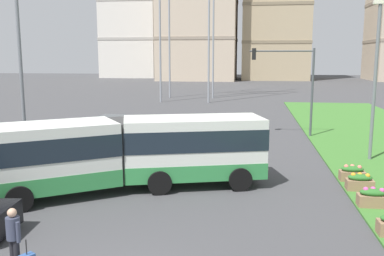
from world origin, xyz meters
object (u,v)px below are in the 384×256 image
(pedestrian_crossing, at_px, (14,235))
(flower_planter_4, at_px, (352,173))
(flower_planter_3, at_px, (360,182))
(streetlight_left, at_px, (20,63))
(flower_planter_2, at_px, (373,197))
(traffic_light_far_right, at_px, (292,76))
(apartment_tower_west, at_px, (133,4))
(car_navy_sedan, at_px, (119,128))
(articulated_bus, at_px, (130,152))
(streetlight_median, at_px, (375,74))

(pedestrian_crossing, xyz_separation_m, flower_planter_4, (10.67, 9.69, -0.58))
(pedestrian_crossing, xyz_separation_m, flower_planter_3, (10.67, 8.31, -0.58))
(flower_planter_4, distance_m, streetlight_left, 16.88)
(flower_planter_2, xyz_separation_m, traffic_light_far_right, (-1.85, 14.57, 3.86))
(apartment_tower_west, bearing_deg, car_navy_sedan, -75.16)
(flower_planter_3, relative_size, traffic_light_far_right, 0.18)
(flower_planter_4, bearing_deg, articulated_bus, -165.81)
(flower_planter_3, bearing_deg, streetlight_left, 172.19)
(articulated_bus, distance_m, traffic_light_far_right, 15.88)
(car_navy_sedan, relative_size, flower_planter_4, 4.07)
(streetlight_left, xyz_separation_m, apartment_tower_west, (-21.50, 98.36, 14.59))
(flower_planter_3, distance_m, streetlight_left, 17.01)
(pedestrian_crossing, distance_m, streetlight_median, 19.26)
(traffic_light_far_right, height_order, streetlight_left, streetlight_left)
(pedestrian_crossing, relative_size, flower_planter_2, 1.58)
(car_navy_sedan, distance_m, apartment_tower_west, 95.49)
(articulated_bus, xyz_separation_m, streetlight_median, (11.52, 6.86, 3.04))
(articulated_bus, relative_size, streetlight_median, 1.36)
(streetlight_left, distance_m, streetlight_median, 18.41)
(pedestrian_crossing, bearing_deg, apartment_tower_west, 103.91)
(pedestrian_crossing, bearing_deg, flower_planter_4, 42.24)
(traffic_light_far_right, bearing_deg, flower_planter_4, -80.60)
(streetlight_left, bearing_deg, apartment_tower_west, 102.33)
(traffic_light_far_right, distance_m, streetlight_median, 7.72)
(flower_planter_4, height_order, traffic_light_far_right, traffic_light_far_right)
(car_navy_sedan, bearing_deg, streetlight_left, -107.22)
(flower_planter_3, bearing_deg, flower_planter_4, 90.00)
(articulated_bus, relative_size, streetlight_left, 1.19)
(streetlight_left, bearing_deg, car_navy_sedan, 72.78)
(streetlight_median, distance_m, apartment_tower_west, 103.81)
(flower_planter_3, height_order, apartment_tower_west, apartment_tower_west)
(flower_planter_4, distance_m, traffic_light_far_right, 11.96)
(flower_planter_4, xyz_separation_m, streetlight_median, (1.90, 4.43, 4.26))
(car_navy_sedan, relative_size, streetlight_median, 0.53)
(flower_planter_4, xyz_separation_m, apartment_tower_west, (-37.64, 99.20, 19.47))
(flower_planter_2, xyz_separation_m, flower_planter_4, (0.00, 3.40, 0.00))
(articulated_bus, xyz_separation_m, traffic_light_far_right, (7.77, 13.60, 2.63))
(flower_planter_2, height_order, streetlight_median, streetlight_median)
(streetlight_median, bearing_deg, flower_planter_3, -108.10)
(pedestrian_crossing, xyz_separation_m, streetlight_left, (-5.47, 10.52, 4.31))
(streetlight_left, bearing_deg, flower_planter_3, -7.81)
(flower_planter_2, distance_m, traffic_light_far_right, 15.18)
(articulated_bus, relative_size, flower_planter_2, 10.53)
(articulated_bus, bearing_deg, car_navy_sedan, 109.93)
(car_navy_sedan, distance_m, traffic_light_far_right, 12.58)
(streetlight_median, bearing_deg, streetlight_left, -168.72)
(streetlight_left, relative_size, streetlight_median, 1.14)
(flower_planter_2, xyz_separation_m, streetlight_left, (-16.14, 4.23, 4.88))
(flower_planter_4, distance_m, streetlight_median, 6.44)
(articulated_bus, bearing_deg, streetlight_median, 30.79)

